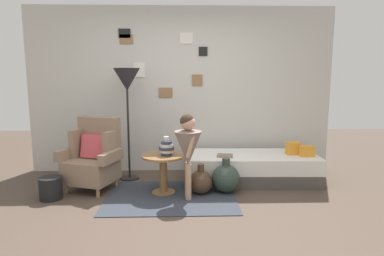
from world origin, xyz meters
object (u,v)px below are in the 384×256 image
Objects in this scene: vase_striped at (167,148)px; person_child at (188,146)px; floor_lamp at (127,84)px; demijohn_far at (226,178)px; side_table at (163,166)px; demijohn_near at (201,182)px; armchair at (94,157)px; daybed at (251,167)px; book_on_daybed at (225,156)px; magazine_basket at (51,188)px.

person_child is at bearing -36.27° from vase_striped.
demijohn_far is at bearing -24.72° from floor_lamp.
side_table reaches higher than demijohn_near.
demijohn_near is (0.49, -0.04, -0.21)m from side_table.
vase_striped reaches higher than demijohn_near.
side_table is 0.53m from demijohn_near.
demijohn_far is at bearing -7.07° from armchair.
book_on_daybed is at bearing -161.62° from daybed.
armchair is 1.74× the size of side_table.
demijohn_near is at bearing 45.94° from person_child.
book_on_daybed is 0.79× the size of magazine_basket.
vase_striped is (1.01, -0.24, 0.18)m from armchair.
magazine_basket is (-1.40, -0.17, -0.23)m from side_table.
demijohn_near is at bearing -3.47° from vase_striped.
demijohn_far is (0.34, 0.05, 0.03)m from demijohn_near.
demijohn_far is 1.65× the size of magazine_basket.
daybed is at bearing 47.93° from demijohn_far.
demijohn_far is (0.82, 0.01, -0.18)m from side_table.
demijohn_far is at bearing -132.07° from daybed.
armchair is at bearing 42.14° from magazine_basket.
demijohn_near is (-0.77, -0.52, -0.04)m from daybed.
magazine_basket is at bearing -166.98° from book_on_daybed.
daybed is 1.79× the size of person_child.
demijohn_near is at bearing -172.35° from demijohn_far.
book_on_daybed reaches higher than magazine_basket.
person_child is at bearing -134.06° from demijohn_near.
person_child reaches higher than magazine_basket.
floor_lamp reaches higher than side_table.
floor_lamp is 3.55× the size of demijohn_far.
floor_lamp is 1.53× the size of person_child.
daybed is at bearing 6.56° from armchair.
daybed is 2.74m from magazine_basket.
armchair is 2.45× the size of demijohn_near.
armchair is at bearing -173.44° from daybed.
floor_lamp is 1.74m from book_on_daybed.
armchair is at bearing 166.60° from vase_striped.
book_on_daybed is (0.53, 0.56, -0.27)m from person_child.
armchair reaches higher than book_on_daybed.
demijohn_far is at bearing 23.50° from person_child.
floor_lamp reaches higher than book_on_daybed.
person_child reaches higher than demijohn_near.
book_on_daybed reaches higher than daybed.
daybed is at bearing 21.14° from side_table.
magazine_basket is at bearing -136.57° from floor_lamp.
person_child is 3.84× the size of magazine_basket.
book_on_daybed is at bearing 13.02° from magazine_basket.
floor_lamp is at bearing 168.35° from book_on_daybed.
side_table is 1.99× the size of magazine_basket.
side_table is 1.41× the size of demijohn_near.
magazine_basket is at bearing -173.67° from vase_striped.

